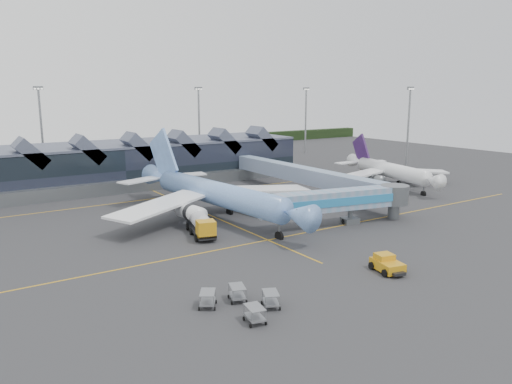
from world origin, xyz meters
TOP-DOWN VIEW (x-y plane):
  - ground at (0.00, 0.00)m, footprint 260.00×260.00m
  - taxi_stripes at (0.00, 10.00)m, footprint 120.00×60.00m
  - tree_line_far at (0.00, 110.00)m, footprint 260.00×4.00m
  - terminal at (-5.07, 47.35)m, footprint 90.00×22.25m
  - light_masts at (21.00, 62.80)m, footprint 132.40×42.56m
  - main_airliner at (-0.12, 8.24)m, footprint 39.51×45.69m
  - regional_jet at (47.49, 11.94)m, footprint 29.31×32.49m
  - jet_bridge at (15.31, -7.52)m, footprint 27.27×9.01m
  - fuel_truck at (-6.85, 0.05)m, footprint 4.92×10.38m
  - pushback_tug at (4.60, -26.41)m, footprint 3.64×4.95m
  - baggage_carts at (-15.43, -25.80)m, footprint 7.64×8.12m

SIDE VIEW (x-z plane):
  - ground at x=0.00m, z-range 0.00..0.00m
  - taxi_stripes at x=0.00m, z-range 0.00..0.01m
  - baggage_carts at x=-15.43m, z-range 0.10..1.70m
  - pushback_tug at x=4.60m, z-range -0.10..1.93m
  - fuel_truck at x=-6.85m, z-range 0.21..3.68m
  - tree_line_far at x=0.00m, z-range 0.00..4.00m
  - regional_jet at x=47.49m, z-range -2.05..9.17m
  - jet_bridge at x=15.31m, z-range 1.04..6.91m
  - main_airliner at x=-0.12m, z-range -3.02..11.65m
  - terminal at x=-5.07m, z-range -1.38..11.14m
  - light_masts at x=21.00m, z-range 1.26..23.71m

